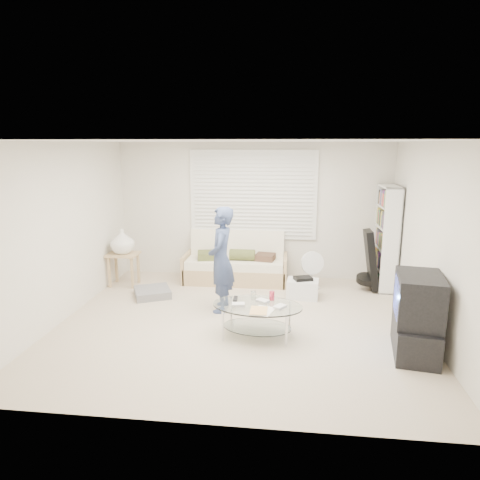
# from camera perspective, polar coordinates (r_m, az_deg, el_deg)

# --- Properties ---
(ground) EXTENTS (5.00, 5.00, 0.00)m
(ground) POSITION_cam_1_polar(r_m,az_deg,el_deg) (6.13, -0.14, -11.00)
(ground) COLOR #B7A58E
(ground) RESTS_ON ground
(room_shell) EXTENTS (5.02, 4.52, 2.51)m
(room_shell) POSITION_cam_1_polar(r_m,az_deg,el_deg) (6.15, 0.38, 4.89)
(room_shell) COLOR silver
(room_shell) RESTS_ON ground
(window_blinds) EXTENTS (2.32, 0.08, 1.62)m
(window_blinds) POSITION_cam_1_polar(r_m,az_deg,el_deg) (7.86, 1.75, 6.02)
(window_blinds) COLOR silver
(window_blinds) RESTS_ON ground
(futon_sofa) EXTENTS (1.86, 0.75, 0.91)m
(futon_sofa) POSITION_cam_1_polar(r_m,az_deg,el_deg) (7.81, -0.59, -3.40)
(futon_sofa) COLOR tan
(futon_sofa) RESTS_ON ground
(grey_floor_pillow) EXTENTS (0.74, 0.74, 0.13)m
(grey_floor_pillow) POSITION_cam_1_polar(r_m,az_deg,el_deg) (7.27, -11.60, -6.85)
(grey_floor_pillow) COLOR slate
(grey_floor_pillow) RESTS_ON ground
(side_table) EXTENTS (0.52, 0.42, 1.02)m
(side_table) POSITION_cam_1_polar(r_m,az_deg,el_deg) (7.75, -15.40, -0.48)
(side_table) COLOR tan
(side_table) RESTS_ON ground
(bookshelf) EXTENTS (0.28, 0.75, 1.79)m
(bookshelf) POSITION_cam_1_polar(r_m,az_deg,el_deg) (7.72, 18.89, 0.27)
(bookshelf) COLOR white
(bookshelf) RESTS_ON ground
(guitar_case) EXTENTS (0.37, 0.38, 1.04)m
(guitar_case) POSITION_cam_1_polar(r_m,az_deg,el_deg) (7.61, 16.97, -3.15)
(guitar_case) COLOR black
(guitar_case) RESTS_ON ground
(floor_fan) EXTENTS (0.41, 0.27, 0.67)m
(floor_fan) POSITION_cam_1_polar(r_m,az_deg,el_deg) (7.50, 9.63, -3.55)
(floor_fan) COLOR white
(floor_fan) RESTS_ON ground
(storage_bin) EXTENTS (0.54, 0.40, 0.35)m
(storage_bin) POSITION_cam_1_polar(r_m,az_deg,el_deg) (7.11, 8.36, -6.37)
(storage_bin) COLOR white
(storage_bin) RESTS_ON ground
(tv_unit) EXTENTS (0.61, 0.96, 0.98)m
(tv_unit) POSITION_cam_1_polar(r_m,az_deg,el_deg) (5.54, 22.51, -9.35)
(tv_unit) COLOR black
(tv_unit) RESTS_ON ground
(coffee_table) EXTENTS (1.23, 0.84, 0.55)m
(coffee_table) POSITION_cam_1_polar(r_m,az_deg,el_deg) (5.62, 2.37, -9.42)
(coffee_table) COLOR silver
(coffee_table) RESTS_ON ground
(standing_person) EXTENTS (0.38, 0.58, 1.58)m
(standing_person) POSITION_cam_1_polar(r_m,az_deg,el_deg) (6.34, -2.52, -2.63)
(standing_person) COLOR navy
(standing_person) RESTS_ON ground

